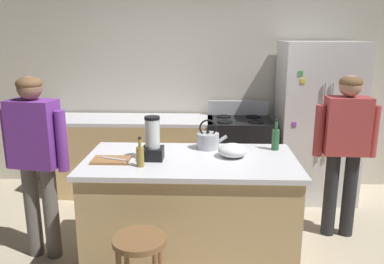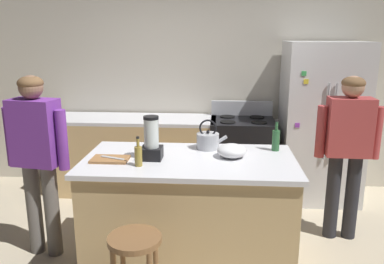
{
  "view_description": "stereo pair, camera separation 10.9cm",
  "coord_description": "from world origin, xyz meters",
  "px_view_note": "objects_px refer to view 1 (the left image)",
  "views": [
    {
      "loc": [
        0.13,
        -3.08,
        1.95
      ],
      "look_at": [
        0.0,
        0.3,
        1.1
      ],
      "focal_mm": 36.69,
      "sensor_mm": 36.0,
      "label": 1
    },
    {
      "loc": [
        0.24,
        -3.07,
        1.95
      ],
      "look_at": [
        0.0,
        0.3,
        1.1
      ],
      "focal_mm": 36.69,
      "sensor_mm": 36.0,
      "label": 2
    }
  ],
  "objects_px": {
    "mixing_bowl": "(233,150)",
    "tea_kettle": "(208,140)",
    "chef_knife": "(113,159)",
    "blender_appliance": "(153,141)",
    "bottle_vinegar": "(140,156)",
    "cutting_board": "(111,160)",
    "person_by_island_left": "(36,151)",
    "person_by_sink_right": "(345,142)",
    "bar_stool": "(140,257)",
    "kitchen_island": "(191,211)",
    "stove_range": "(238,156)",
    "refrigerator": "(317,122)",
    "bottle_olive_oil": "(276,139)"
  },
  "relations": [
    {
      "from": "mixing_bowl",
      "to": "tea_kettle",
      "type": "distance_m",
      "value": 0.31
    },
    {
      "from": "bottle_vinegar",
      "to": "chef_knife",
      "type": "distance_m",
      "value": 0.27
    },
    {
      "from": "bar_stool",
      "to": "mixing_bowl",
      "type": "relative_size",
      "value": 2.65
    },
    {
      "from": "bar_stool",
      "to": "cutting_board",
      "type": "xyz_separation_m",
      "value": [
        -0.34,
        0.68,
        0.45
      ]
    },
    {
      "from": "blender_appliance",
      "to": "bottle_vinegar",
      "type": "xyz_separation_m",
      "value": [
        -0.07,
        -0.18,
        -0.07
      ]
    },
    {
      "from": "person_by_sink_right",
      "to": "bar_stool",
      "type": "distance_m",
      "value": 2.23
    },
    {
      "from": "refrigerator",
      "to": "bar_stool",
      "type": "height_order",
      "value": "refrigerator"
    },
    {
      "from": "bar_stool",
      "to": "tea_kettle",
      "type": "distance_m",
      "value": 1.27
    },
    {
      "from": "mixing_bowl",
      "to": "person_by_island_left",
      "type": "bearing_deg",
      "value": -179.6
    },
    {
      "from": "tea_kettle",
      "to": "cutting_board",
      "type": "relative_size",
      "value": 0.92
    },
    {
      "from": "bottle_olive_oil",
      "to": "person_by_sink_right",
      "type": "bearing_deg",
      "value": 20.47
    },
    {
      "from": "bottle_vinegar",
      "to": "bottle_olive_oil",
      "type": "xyz_separation_m",
      "value": [
        1.12,
        0.49,
        0.02
      ]
    },
    {
      "from": "person_by_island_left",
      "to": "bottle_vinegar",
      "type": "distance_m",
      "value": 0.98
    },
    {
      "from": "stove_range",
      "to": "bottle_vinegar",
      "type": "distance_m",
      "value": 2.03
    },
    {
      "from": "bar_stool",
      "to": "blender_appliance",
      "type": "distance_m",
      "value": 0.95
    },
    {
      "from": "person_by_sink_right",
      "to": "tea_kettle",
      "type": "bearing_deg",
      "value": -169.11
    },
    {
      "from": "stove_range",
      "to": "refrigerator",
      "type": "bearing_deg",
      "value": -1.54
    },
    {
      "from": "refrigerator",
      "to": "bar_stool",
      "type": "bearing_deg",
      "value": -127.31
    },
    {
      "from": "chef_knife",
      "to": "mixing_bowl",
      "type": "bearing_deg",
      "value": 30.14
    },
    {
      "from": "tea_kettle",
      "to": "bottle_vinegar",
      "type": "bearing_deg",
      "value": -136.03
    },
    {
      "from": "mixing_bowl",
      "to": "tea_kettle",
      "type": "height_order",
      "value": "tea_kettle"
    },
    {
      "from": "blender_appliance",
      "to": "tea_kettle",
      "type": "distance_m",
      "value": 0.56
    },
    {
      "from": "person_by_sink_right",
      "to": "blender_appliance",
      "type": "height_order",
      "value": "person_by_sink_right"
    },
    {
      "from": "kitchen_island",
      "to": "stove_range",
      "type": "xyz_separation_m",
      "value": [
        0.52,
        1.52,
        0.01
      ]
    },
    {
      "from": "bottle_olive_oil",
      "to": "kitchen_island",
      "type": "bearing_deg",
      "value": -159.14
    },
    {
      "from": "person_by_sink_right",
      "to": "bottle_vinegar",
      "type": "distance_m",
      "value": 1.97
    },
    {
      "from": "person_by_island_left",
      "to": "tea_kettle",
      "type": "distance_m",
      "value": 1.48
    },
    {
      "from": "mixing_bowl",
      "to": "cutting_board",
      "type": "height_order",
      "value": "mixing_bowl"
    },
    {
      "from": "bar_stool",
      "to": "stove_range",
      "type": "bearing_deg",
      "value": 70.33
    },
    {
      "from": "person_by_island_left",
      "to": "person_by_sink_right",
      "type": "bearing_deg",
      "value": 10.11
    },
    {
      "from": "mixing_bowl",
      "to": "chef_knife",
      "type": "relative_size",
      "value": 1.12
    },
    {
      "from": "refrigerator",
      "to": "tea_kettle",
      "type": "distance_m",
      "value": 1.77
    },
    {
      "from": "kitchen_island",
      "to": "stove_range",
      "type": "distance_m",
      "value": 1.61
    },
    {
      "from": "kitchen_island",
      "to": "bottle_olive_oil",
      "type": "xyz_separation_m",
      "value": [
        0.74,
        0.28,
        0.57
      ]
    },
    {
      "from": "person_by_sink_right",
      "to": "cutting_board",
      "type": "bearing_deg",
      "value": -162.89
    },
    {
      "from": "refrigerator",
      "to": "bottle_olive_oil",
      "type": "distance_m",
      "value": 1.41
    },
    {
      "from": "bottle_vinegar",
      "to": "cutting_board",
      "type": "xyz_separation_m",
      "value": [
        -0.26,
        0.11,
        -0.08
      ]
    },
    {
      "from": "blender_appliance",
      "to": "bar_stool",
      "type": "bearing_deg",
      "value": -89.69
    },
    {
      "from": "bottle_vinegar",
      "to": "cutting_board",
      "type": "distance_m",
      "value": 0.29
    },
    {
      "from": "refrigerator",
      "to": "chef_knife",
      "type": "bearing_deg",
      "value": -142.09
    },
    {
      "from": "bottle_vinegar",
      "to": "mixing_bowl",
      "type": "bearing_deg",
      "value": 20.61
    },
    {
      "from": "kitchen_island",
      "to": "blender_appliance",
      "type": "bearing_deg",
      "value": -174.22
    },
    {
      "from": "blender_appliance",
      "to": "bottle_vinegar",
      "type": "bearing_deg",
      "value": -112.14
    },
    {
      "from": "kitchen_island",
      "to": "bottle_vinegar",
      "type": "xyz_separation_m",
      "value": [
        -0.38,
        -0.21,
        0.56
      ]
    },
    {
      "from": "person_by_sink_right",
      "to": "chef_knife",
      "type": "xyz_separation_m",
      "value": [
        -2.06,
        -0.64,
        0.01
      ]
    },
    {
      "from": "stove_range",
      "to": "person_by_island_left",
      "type": "relative_size",
      "value": 0.7
    },
    {
      "from": "tea_kettle",
      "to": "chef_knife",
      "type": "distance_m",
      "value": 0.86
    },
    {
      "from": "bottle_olive_oil",
      "to": "chef_knife",
      "type": "height_order",
      "value": "bottle_olive_oil"
    },
    {
      "from": "bottle_olive_oil",
      "to": "tea_kettle",
      "type": "bearing_deg",
      "value": 178.81
    },
    {
      "from": "stove_range",
      "to": "mixing_bowl",
      "type": "relative_size",
      "value": 4.58
    }
  ]
}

